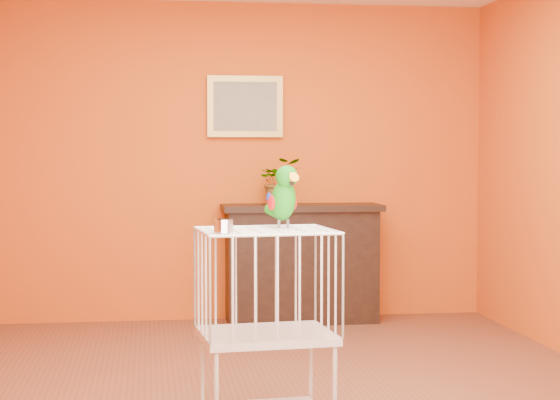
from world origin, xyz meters
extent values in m
plane|color=brown|center=(0.00, 0.00, 0.00)|extent=(4.50, 4.50, 0.00)
plane|color=#C84F12|center=(0.00, 2.25, 1.30)|extent=(4.00, 0.00, 4.00)
plane|color=#C84F12|center=(0.00, -2.25, 1.30)|extent=(4.00, 0.00, 4.00)
cube|color=black|center=(0.44, 2.03, 0.45)|extent=(1.21, 0.40, 0.90)
cube|color=black|center=(0.44, 2.03, 0.93)|extent=(1.29, 0.46, 0.05)
cube|color=black|center=(0.44, 1.85, 0.45)|extent=(0.84, 0.02, 0.45)
cube|color=#4C1E15|center=(0.19, 1.98, 0.35)|extent=(0.05, 0.18, 0.28)
cube|color=#224221|center=(0.27, 1.98, 0.35)|extent=(0.05, 0.18, 0.28)
cube|color=#4C1E15|center=(0.36, 1.98, 0.35)|extent=(0.05, 0.18, 0.28)
cube|color=#224221|center=(0.46, 1.98, 0.35)|extent=(0.05, 0.18, 0.28)
cube|color=#4C1E15|center=(0.56, 1.98, 0.35)|extent=(0.05, 0.18, 0.28)
imported|color=#26722D|center=(0.26, 2.03, 1.10)|extent=(0.37, 0.41, 0.29)
cube|color=gold|center=(0.00, 2.22, 1.75)|extent=(0.62, 0.03, 0.50)
cube|color=gray|center=(0.00, 2.21, 1.75)|extent=(0.52, 0.01, 0.40)
cube|color=beige|center=(-0.21, -0.83, 0.47)|extent=(0.69, 0.55, 0.04)
cube|color=beige|center=(-0.21, -0.83, 0.99)|extent=(0.69, 0.55, 0.01)
cylinder|color=beige|center=(-0.48, -1.08, 0.22)|extent=(0.02, 0.02, 0.45)
cylinder|color=beige|center=(0.09, -1.03, 0.22)|extent=(0.02, 0.02, 0.45)
cylinder|color=beige|center=(-0.52, -0.63, 0.22)|extent=(0.02, 0.02, 0.45)
cylinder|color=beige|center=(0.05, -0.58, 0.22)|extent=(0.02, 0.02, 0.45)
cylinder|color=silver|center=(-0.44, -1.03, 1.03)|extent=(0.09, 0.09, 0.06)
cylinder|color=#59544C|center=(-0.14, -0.75, 1.02)|extent=(0.01, 0.01, 0.05)
cylinder|color=#59544C|center=(-0.09, -0.74, 1.02)|extent=(0.01, 0.01, 0.05)
ellipsoid|color=#128811|center=(-0.12, -0.74, 1.14)|extent=(0.17, 0.21, 0.23)
ellipsoid|color=#128811|center=(-0.10, -0.78, 1.26)|extent=(0.14, 0.15, 0.11)
cone|color=orange|center=(-0.09, -0.83, 1.25)|extent=(0.07, 0.09, 0.07)
cone|color=black|center=(-0.09, -0.82, 1.23)|extent=(0.04, 0.04, 0.03)
sphere|color=black|center=(-0.13, -0.81, 1.27)|extent=(0.02, 0.02, 0.02)
sphere|color=black|center=(-0.06, -0.78, 1.27)|extent=(0.02, 0.02, 0.02)
ellipsoid|color=#A50C0C|center=(-0.18, -0.76, 1.13)|extent=(0.05, 0.07, 0.08)
ellipsoid|color=navy|center=(-0.06, -0.71, 1.13)|extent=(0.05, 0.07, 0.08)
cone|color=#128811|center=(-0.14, -0.67, 1.06)|extent=(0.12, 0.17, 0.12)
camera|label=1|loc=(-0.80, -5.41, 1.39)|focal=60.00mm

